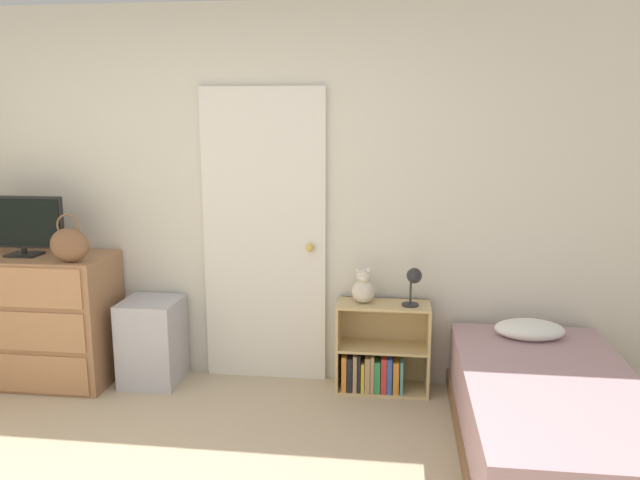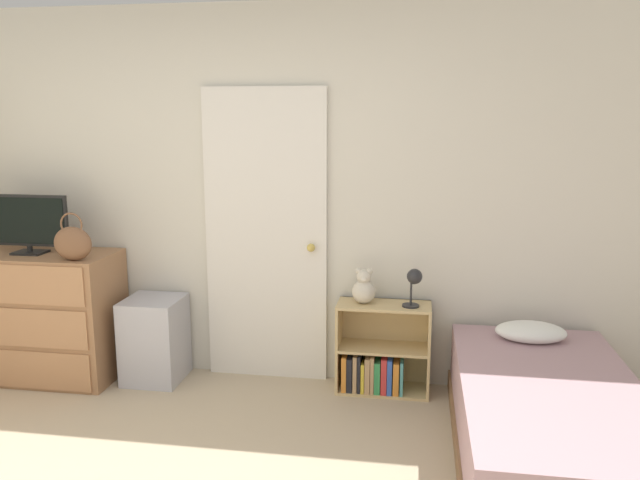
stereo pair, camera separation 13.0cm
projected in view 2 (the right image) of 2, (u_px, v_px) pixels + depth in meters
The scene contains 10 objects.
wall_back at pixel (255, 197), 4.28m from camera, with size 10.00×0.06×2.55m.
door_closed at pixel (266, 237), 4.27m from camera, with size 0.84×0.09×2.01m.
dresser at pixel (42, 315), 4.37m from camera, with size 1.06×0.53×0.89m.
tv at pixel (27, 223), 4.23m from camera, with size 0.59×0.16×0.41m.
handbag at pixel (73, 243), 4.04m from camera, with size 0.26×0.11×0.32m.
storage_bin at pixel (155, 339), 4.34m from camera, with size 0.38×0.39×0.59m.
bookshelf at pixel (378, 359), 4.17m from camera, with size 0.62×0.27×0.61m.
teddy_bear at pixel (364, 288), 4.09m from camera, with size 0.16×0.16×0.24m.
desk_lamp at pixel (414, 281), 3.99m from camera, with size 0.13×0.12×0.26m.
bed at pixel (548, 423), 3.28m from camera, with size 0.95×1.83×0.57m.
Camera 2 is at (1.11, -2.04, 1.81)m, focal length 35.00 mm.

